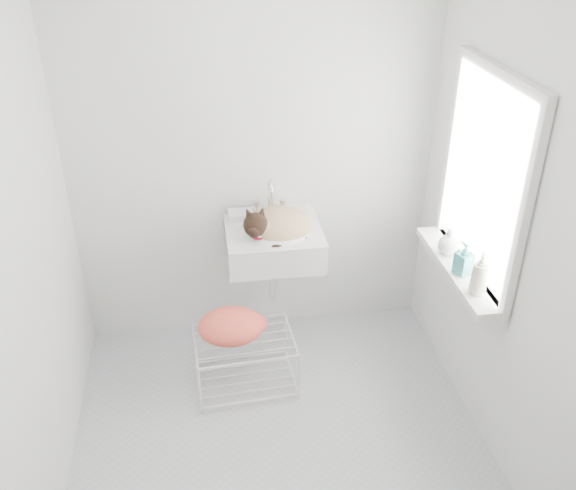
{
  "coord_description": "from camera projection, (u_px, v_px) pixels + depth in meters",
  "views": [
    {
      "loc": [
        -0.31,
        -2.46,
        2.61
      ],
      "look_at": [
        0.13,
        0.5,
        0.88
      ],
      "focal_mm": 38.88,
      "sensor_mm": 36.0,
      "label": 1
    }
  ],
  "objects": [
    {
      "name": "bottle_c",
      "position": [
        447.0,
        253.0,
        3.45
      ],
      "size": [
        0.16,
        0.16,
        0.15
      ],
      "primitive_type": "imported",
      "rotation": [
        0.0,
        0.0,
        3.78
      ],
      "color": "white",
      "rests_on": "windowsill"
    },
    {
      "name": "cat",
      "position": [
        276.0,
        225.0,
        3.64
      ],
      "size": [
        0.45,
        0.39,
        0.26
      ],
      "rotation": [
        0.0,
        0.0,
        0.16
      ],
      "color": "tan",
      "rests_on": "sink"
    },
    {
      "name": "right_wall",
      "position": [
        504.0,
        215.0,
        2.97
      ],
      "size": [
        0.02,
        2.0,
        2.5
      ],
      "primitive_type": "cube",
      "color": "white",
      "rests_on": "ground"
    },
    {
      "name": "window_glass",
      "position": [
        486.0,
        179.0,
        3.09
      ],
      "size": [
        0.01,
        0.8,
        1.0
      ],
      "primitive_type": "cube",
      "color": "white",
      "rests_on": "right_wall"
    },
    {
      "name": "bottle_b",
      "position": [
        462.0,
        273.0,
        3.27
      ],
      "size": [
        0.1,
        0.1,
        0.18
      ],
      "primitive_type": "imported",
      "rotation": [
        0.0,
        0.0,
        3.52
      ],
      "color": "teal",
      "rests_on": "windowsill"
    },
    {
      "name": "windowsill",
      "position": [
        458.0,
        268.0,
        3.34
      ],
      "size": [
        0.16,
        0.88,
        0.04
      ],
      "primitive_type": "cube",
      "color": "white",
      "rests_on": "right_wall"
    },
    {
      "name": "wire_rack",
      "position": [
        245.0,
        364.0,
        3.7
      ],
      "size": [
        0.59,
        0.43,
        0.34
      ],
      "primitive_type": "cube",
      "rotation": [
        0.0,
        0.0,
        0.06
      ],
      "color": "silver",
      "rests_on": "floor"
    },
    {
      "name": "bottle_a",
      "position": [
        476.0,
        293.0,
        3.11
      ],
      "size": [
        0.09,
        0.09,
        0.19
      ],
      "primitive_type": "imported",
      "rotation": [
        0.0,
        0.0,
        5.97
      ],
      "color": "silver",
      "rests_on": "windowsill"
    },
    {
      "name": "left_wall",
      "position": [
        23.0,
        249.0,
        2.69
      ],
      "size": [
        0.02,
        2.0,
        2.5
      ],
      "primitive_type": "cube",
      "color": "white",
      "rests_on": "ground"
    },
    {
      "name": "back_wall",
      "position": [
        253.0,
        151.0,
        3.69
      ],
      "size": [
        2.2,
        0.02,
        2.5
      ],
      "primitive_type": "cube",
      "color": "white",
      "rests_on": "ground"
    },
    {
      "name": "faucet",
      "position": [
        269.0,
        195.0,
        3.76
      ],
      "size": [
        0.21,
        0.14,
        0.21
      ],
      "primitive_type": null,
      "color": "silver",
      "rests_on": "sink"
    },
    {
      "name": "towel",
      "position": [
        232.0,
        333.0,
        3.6
      ],
      "size": [
        0.4,
        0.29,
        0.16
      ],
      "primitive_type": "ellipsoid",
      "rotation": [
        0.0,
        0.0,
        -0.06
      ],
      "color": "orange",
      "rests_on": "wire_rack"
    },
    {
      "name": "window_frame",
      "position": [
        483.0,
        179.0,
        3.09
      ],
      "size": [
        0.04,
        0.9,
        1.1
      ],
      "primitive_type": "cube",
      "color": "white",
      "rests_on": "right_wall"
    },
    {
      "name": "sink",
      "position": [
        274.0,
        230.0,
        3.68
      ],
      "size": [
        0.57,
        0.49,
        0.23
      ],
      "primitive_type": "cube",
      "color": "white",
      "rests_on": "back_wall"
    },
    {
      "name": "floor",
      "position": [
        278.0,
        428.0,
        3.46
      ],
      "size": [
        2.2,
        2.0,
        0.02
      ],
      "primitive_type": "cube",
      "color": "#B2B3B5",
      "rests_on": "ground"
    }
  ]
}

